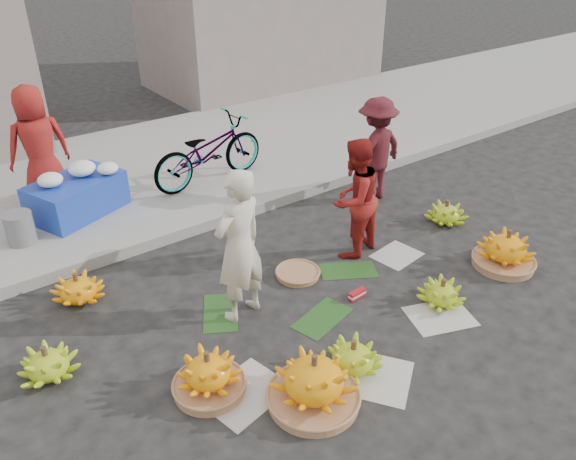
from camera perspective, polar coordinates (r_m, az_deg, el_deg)
ground at (r=6.03m, az=3.04°, el=-7.63°), size 80.00×80.00×0.00m
curb at (r=7.53m, az=-7.52°, el=1.11°), size 40.00×0.25×0.15m
sidewalk at (r=9.27m, az=-14.00°, el=6.04°), size 40.00×4.00×0.12m
newspaper_scatter at (r=5.58m, az=8.32°, el=-11.57°), size 3.20×1.80×0.00m
banana_leaves at (r=6.10m, az=1.11°, el=-7.02°), size 2.00×1.00×0.00m
banana_bunch_0 at (r=5.02m, az=-8.09°, el=-14.36°), size 0.71×0.71×0.44m
banana_bunch_1 at (r=5.22m, az=6.61°, el=-12.72°), size 0.69×0.69×0.34m
banana_bunch_2 at (r=4.86m, az=2.64°, el=-15.17°), size 0.88×0.88×0.52m
banana_bunch_3 at (r=6.20m, az=15.35°, el=-6.18°), size 0.54×0.54×0.31m
banana_bunch_4 at (r=7.01m, az=21.24°, el=-1.95°), size 0.77×0.77×0.48m
banana_bunch_5 at (r=7.78m, az=15.75°, el=1.70°), size 0.59×0.59×0.33m
banana_bunch_6 at (r=5.57m, az=-23.24°, el=-12.34°), size 0.58×0.58×0.33m
banana_bunch_7 at (r=6.41m, az=-20.57°, el=-5.59°), size 0.69×0.69×0.34m
basket_spare at (r=6.45m, az=1.00°, el=-4.44°), size 0.52×0.52×0.06m
incense_stack at (r=6.14m, az=7.04°, el=-6.50°), size 0.22×0.08×0.09m
vendor_cream at (r=5.47m, az=-5.00°, el=-1.69°), size 0.67×0.51×1.63m
vendor_red at (r=6.58m, az=6.73°, el=3.16°), size 0.82×0.70×1.46m
man_striped at (r=7.99m, az=8.92°, el=8.05°), size 1.00×0.62×1.49m
flower_table at (r=7.92m, az=-20.64°, el=3.47°), size 1.35×1.11×0.68m
grey_bucket at (r=7.51m, az=-25.59°, el=0.18°), size 0.34×0.34×0.39m
flower_vendor at (r=8.20m, az=-24.01°, el=7.78°), size 0.80×0.52×1.63m
bicycle at (r=8.32m, az=-8.10°, el=7.95°), size 0.81×1.89×0.97m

